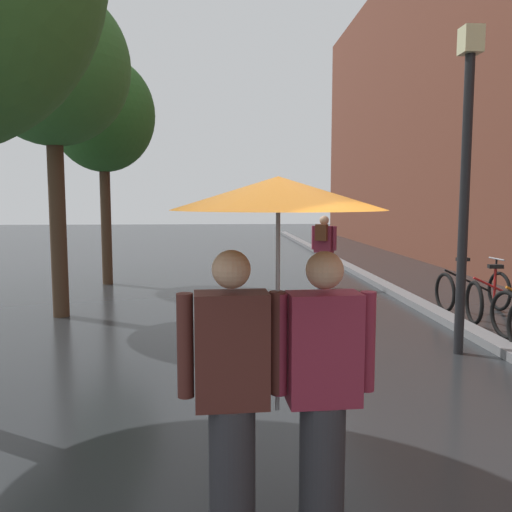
# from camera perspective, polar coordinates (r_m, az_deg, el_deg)

# --- Properties ---
(kerb_strip) EXTENTS (0.30, 36.00, 0.12)m
(kerb_strip) POSITION_cam_1_polar(r_m,az_deg,el_deg) (13.42, 11.95, -2.24)
(kerb_strip) COLOR slate
(kerb_strip) RESTS_ON ground
(street_tree_1) EXTENTS (2.51, 2.51, 5.42)m
(street_tree_1) POSITION_cam_1_polar(r_m,az_deg,el_deg) (9.68, -21.10, 18.36)
(street_tree_1) COLOR #473323
(street_tree_1) RESTS_ON ground
(street_tree_2) EXTENTS (2.35, 2.35, 5.19)m
(street_tree_2) POSITION_cam_1_polar(r_m,az_deg,el_deg) (12.93, -16.13, 14.29)
(street_tree_2) COLOR #473323
(street_tree_2) RESTS_ON ground
(parked_bicycle_2) EXTENTS (1.15, 0.81, 0.96)m
(parked_bicycle_2) POSITION_cam_1_polar(r_m,az_deg,el_deg) (9.27, 25.37, -4.42)
(parked_bicycle_2) COLOR black
(parked_bicycle_2) RESTS_ON ground
(parked_bicycle_3) EXTENTS (1.12, 0.76, 0.96)m
(parked_bicycle_3) POSITION_cam_1_polar(r_m,az_deg,el_deg) (10.14, 22.23, -3.44)
(parked_bicycle_3) COLOR black
(parked_bicycle_3) RESTS_ON ground
(couple_under_umbrella) EXTENTS (1.17, 1.17, 2.10)m
(couple_under_umbrella) POSITION_cam_1_polar(r_m,az_deg,el_deg) (2.91, 2.37, -4.89)
(couple_under_umbrella) COLOR #2D2D33
(couple_under_umbrella) RESTS_ON ground
(street_lamp_post) EXTENTS (0.24, 0.24, 4.05)m
(street_lamp_post) POSITION_cam_1_polar(r_m,az_deg,el_deg) (7.16, 21.61, 8.96)
(street_lamp_post) COLOR black
(street_lamp_post) RESTS_ON ground
(pedestrian_walking_midground) EXTENTS (0.51, 0.45, 1.62)m
(pedestrian_walking_midground) POSITION_cam_1_polar(r_m,az_deg,el_deg) (11.93, 7.28, 0.71)
(pedestrian_walking_midground) COLOR #2D2D33
(pedestrian_walking_midground) RESTS_ON ground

